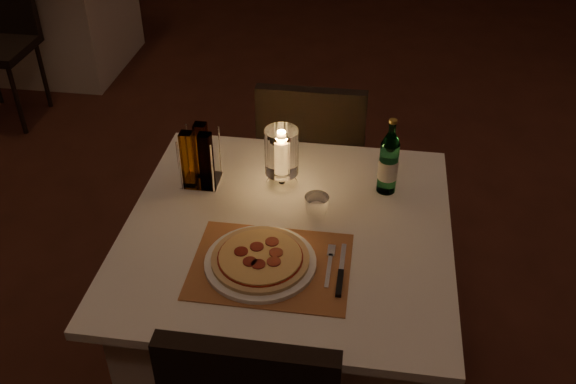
# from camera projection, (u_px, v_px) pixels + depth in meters

# --- Properties ---
(floor) EXTENTS (8.00, 10.00, 0.02)m
(floor) POSITION_uv_depth(u_px,v_px,m) (274.00, 268.00, 2.92)
(floor) COLOR #482017
(floor) RESTS_ON ground
(main_table) EXTENTS (1.00, 1.00, 0.74)m
(main_table) POSITION_uv_depth(u_px,v_px,m) (287.00, 310.00, 2.18)
(main_table) COLOR white
(main_table) RESTS_ON ground
(chair_far) EXTENTS (0.42, 0.42, 0.90)m
(chair_far) POSITION_uv_depth(u_px,v_px,m) (312.00, 155.00, 2.65)
(chair_far) COLOR black
(chair_far) RESTS_ON ground
(placemat) EXTENTS (0.45, 0.34, 0.00)m
(placemat) POSITION_uv_depth(u_px,v_px,m) (271.00, 266.00, 1.83)
(placemat) COLOR #A8673A
(placemat) RESTS_ON main_table
(plate) EXTENTS (0.32, 0.32, 0.01)m
(plate) POSITION_uv_depth(u_px,v_px,m) (260.00, 262.00, 1.82)
(plate) COLOR white
(plate) RESTS_ON placemat
(pizza) EXTENTS (0.28, 0.28, 0.02)m
(pizza) POSITION_uv_depth(u_px,v_px,m) (260.00, 258.00, 1.81)
(pizza) COLOR #D8B77F
(pizza) RESTS_ON plate
(fork) EXTENTS (0.02, 0.18, 0.00)m
(fork) POSITION_uv_depth(u_px,v_px,m) (330.00, 262.00, 1.83)
(fork) COLOR silver
(fork) RESTS_ON placemat
(knife) EXTENTS (0.02, 0.22, 0.01)m
(knife) POSITION_uv_depth(u_px,v_px,m) (340.00, 278.00, 1.78)
(knife) COLOR black
(knife) RESTS_ON placemat
(tumbler) EXTENTS (0.08, 0.08, 0.08)m
(tumbler) POSITION_uv_depth(u_px,v_px,m) (317.00, 207.00, 1.99)
(tumbler) COLOR white
(tumbler) RESTS_ON main_table
(water_bottle) EXTENTS (0.06, 0.06, 0.27)m
(water_bottle) POSITION_uv_depth(u_px,v_px,m) (389.00, 163.00, 2.06)
(water_bottle) COLOR #62B67F
(water_bottle) RESTS_ON main_table
(hurricane_candle) EXTENTS (0.11, 0.11, 0.21)m
(hurricane_candle) POSITION_uv_depth(u_px,v_px,m) (282.00, 154.00, 2.08)
(hurricane_candle) COLOR white
(hurricane_candle) RESTS_ON main_table
(cruet_caddy) EXTENTS (0.12, 0.12, 0.21)m
(cruet_caddy) POSITION_uv_depth(u_px,v_px,m) (199.00, 159.00, 2.10)
(cruet_caddy) COLOR white
(cruet_caddy) RESTS_ON main_table
(neighbor_table_left) EXTENTS (1.00, 1.00, 0.74)m
(neighbor_table_left) POSITION_uv_depth(u_px,v_px,m) (56.00, 13.00, 4.44)
(neighbor_table_left) COLOR white
(neighbor_table_left) RESTS_ON ground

